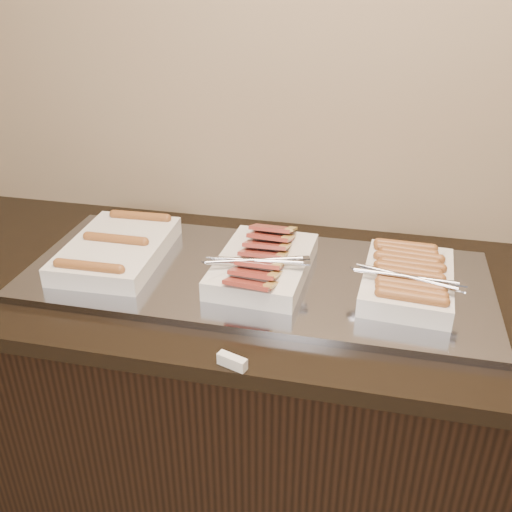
{
  "coord_description": "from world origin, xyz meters",
  "views": [
    {
      "loc": [
        0.27,
        0.87,
        1.66
      ],
      "look_at": [
        -0.01,
        2.13,
        0.97
      ],
      "focal_mm": 40.0,
      "sensor_mm": 36.0,
      "label": 1
    }
  ],
  "objects_px": {
    "dish_right": "(408,278)",
    "warming_tray": "(256,276)",
    "dish_left": "(117,249)",
    "dish_center": "(263,263)",
    "counter": "(259,408)"
  },
  "relations": [
    {
      "from": "dish_right",
      "to": "dish_center",
      "type": "bearing_deg",
      "value": -176.28
    },
    {
      "from": "counter",
      "to": "warming_tray",
      "type": "relative_size",
      "value": 1.72
    },
    {
      "from": "counter",
      "to": "dish_center",
      "type": "distance_m",
      "value": 0.5
    },
    {
      "from": "warming_tray",
      "to": "dish_center",
      "type": "xyz_separation_m",
      "value": [
        0.02,
        -0.0,
        0.04
      ]
    },
    {
      "from": "dish_left",
      "to": "warming_tray",
      "type": "bearing_deg",
      "value": -1.76
    },
    {
      "from": "warming_tray",
      "to": "dish_left",
      "type": "relative_size",
      "value": 3.17
    },
    {
      "from": "warming_tray",
      "to": "dish_right",
      "type": "xyz_separation_m",
      "value": [
        0.38,
        -0.0,
        0.05
      ]
    },
    {
      "from": "dish_left",
      "to": "dish_right",
      "type": "distance_m",
      "value": 0.77
    },
    {
      "from": "warming_tray",
      "to": "dish_left",
      "type": "xyz_separation_m",
      "value": [
        -0.39,
        0.0,
        0.04
      ]
    },
    {
      "from": "counter",
      "to": "dish_left",
      "type": "xyz_separation_m",
      "value": [
        -0.4,
        0.0,
        0.49
      ]
    },
    {
      "from": "dish_left",
      "to": "dish_center",
      "type": "distance_m",
      "value": 0.41
    },
    {
      "from": "warming_tray",
      "to": "dish_center",
      "type": "distance_m",
      "value": 0.05
    },
    {
      "from": "dish_center",
      "to": "dish_right",
      "type": "height_order",
      "value": "dish_center"
    },
    {
      "from": "dish_left",
      "to": "dish_center",
      "type": "height_order",
      "value": "dish_center"
    },
    {
      "from": "dish_right",
      "to": "warming_tray",
      "type": "bearing_deg",
      "value": -176.94
    }
  ]
}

